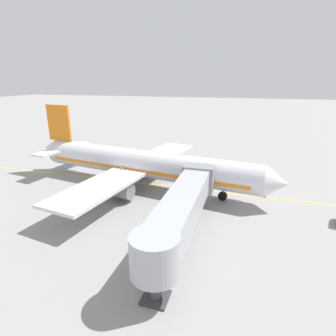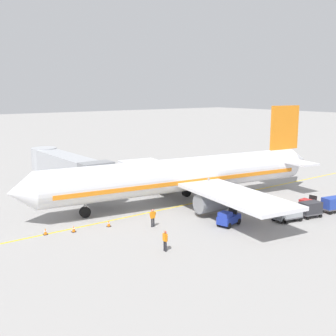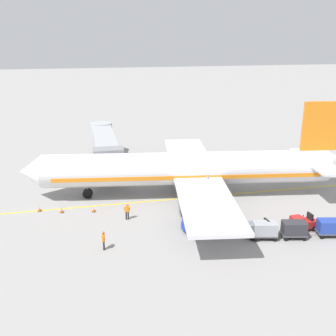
# 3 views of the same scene
# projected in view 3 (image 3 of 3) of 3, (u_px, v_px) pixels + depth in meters

# --- Properties ---
(ground_plane) EXTENTS (400.00, 400.00, 0.00)m
(ground_plane) POSITION_uv_depth(u_px,v_px,m) (173.00, 199.00, 44.54)
(ground_plane) COLOR gray
(gate_lead_in_line) EXTENTS (0.24, 80.00, 0.01)m
(gate_lead_in_line) POSITION_uv_depth(u_px,v_px,m) (173.00, 199.00, 44.54)
(gate_lead_in_line) COLOR gold
(gate_lead_in_line) RESTS_ON ground
(parked_airliner) EXTENTS (30.44, 37.29, 10.63)m
(parked_airliner) POSITION_uv_depth(u_px,v_px,m) (189.00, 169.00, 44.65)
(parked_airliner) COLOR silver
(parked_airliner) RESTS_ON ground
(jet_bridge) EXTENTS (17.69, 3.50, 4.98)m
(jet_bridge) POSITION_uv_depth(u_px,v_px,m) (104.00, 144.00, 53.89)
(jet_bridge) COLOR #A8AAAF
(jet_bridge) RESTS_ON ground
(baggage_tug_lead) EXTENTS (1.42, 2.57, 1.62)m
(baggage_tug_lead) POSITION_uv_depth(u_px,v_px,m) (258.00, 230.00, 36.03)
(baggage_tug_lead) COLOR slate
(baggage_tug_lead) RESTS_ON ground
(baggage_tug_trailing) EXTENTS (1.42, 2.57, 1.62)m
(baggage_tug_trailing) POSITION_uv_depth(u_px,v_px,m) (302.00, 223.00, 37.29)
(baggage_tug_trailing) COLOR #B21E1E
(baggage_tug_trailing) RESTS_ON ground
(baggage_tug_spare) EXTENTS (1.78, 2.71, 1.62)m
(baggage_tug_spare) POSITION_uv_depth(u_px,v_px,m) (195.00, 225.00, 36.97)
(baggage_tug_spare) COLOR #1E339E
(baggage_tug_spare) RESTS_ON ground
(baggage_cart_front) EXTENTS (1.72, 2.98, 1.58)m
(baggage_cart_front) POSITION_uv_depth(u_px,v_px,m) (265.00, 229.00, 35.60)
(baggage_cart_front) COLOR #4C4C51
(baggage_cart_front) RESTS_ON ground
(baggage_cart_second_in_train) EXTENTS (1.72, 2.98, 1.58)m
(baggage_cart_second_in_train) POSITION_uv_depth(u_px,v_px,m) (294.00, 229.00, 35.71)
(baggage_cart_second_in_train) COLOR #4C4C51
(baggage_cart_second_in_train) RESTS_ON ground
(baggage_cart_third_in_train) EXTENTS (1.72, 2.98, 1.58)m
(baggage_cart_third_in_train) POSITION_uv_depth(u_px,v_px,m) (330.00, 227.00, 36.06)
(baggage_cart_third_in_train) COLOR #4C4C51
(baggage_cart_third_in_train) RESTS_ON ground
(ground_crew_wing_walker) EXTENTS (0.33, 0.72, 1.69)m
(ground_crew_wing_walker) POSITION_uv_depth(u_px,v_px,m) (206.00, 199.00, 42.12)
(ground_crew_wing_walker) COLOR #232328
(ground_crew_wing_walker) RESTS_ON ground
(ground_crew_loader) EXTENTS (0.73, 0.27, 1.69)m
(ground_crew_loader) POSITION_uv_depth(u_px,v_px,m) (104.00, 240.00, 33.76)
(ground_crew_loader) COLOR #232328
(ground_crew_loader) RESTS_ON ground
(ground_crew_marshaller) EXTENTS (0.27, 0.73, 1.69)m
(ground_crew_marshaller) POSITION_uv_depth(u_px,v_px,m) (127.00, 211.00, 39.37)
(ground_crew_marshaller) COLOR #232328
(ground_crew_marshaller) RESTS_ON ground
(safety_cone_nose_left) EXTENTS (0.36, 0.36, 0.59)m
(safety_cone_nose_left) POSITION_uv_depth(u_px,v_px,m) (61.00, 210.00, 41.12)
(safety_cone_nose_left) COLOR black
(safety_cone_nose_left) RESTS_ON ground
(safety_cone_nose_right) EXTENTS (0.36, 0.36, 0.59)m
(safety_cone_nose_right) POSITION_uv_depth(u_px,v_px,m) (94.00, 209.00, 41.30)
(safety_cone_nose_right) COLOR black
(safety_cone_nose_right) RESTS_ON ground
(safety_cone_wing_tip) EXTENTS (0.36, 0.36, 0.59)m
(safety_cone_wing_tip) POSITION_uv_depth(u_px,v_px,m) (39.00, 209.00, 41.46)
(safety_cone_wing_tip) COLOR black
(safety_cone_wing_tip) RESTS_ON ground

